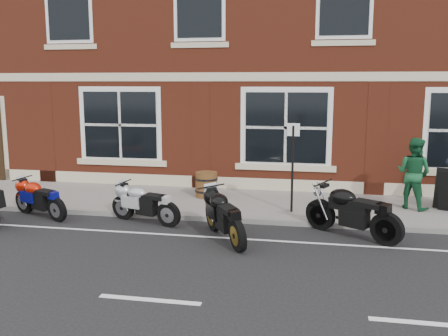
{
  "coord_description": "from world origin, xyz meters",
  "views": [
    {
      "loc": [
        2.44,
        -9.75,
        3.25
      ],
      "look_at": [
        0.26,
        1.6,
        1.26
      ],
      "focal_mm": 40.0,
      "sensor_mm": 36.0,
      "label": 1
    }
  ],
  "objects_px": {
    "moto_sport_silver": "(145,202)",
    "parking_sign": "(293,161)",
    "moto_sport_black": "(225,214)",
    "barrel_planter": "(206,185)",
    "moto_naked_black": "(351,210)",
    "pedestrian_right": "(414,173)",
    "moto_sport_red": "(40,197)"
  },
  "relations": [
    {
      "from": "moto_sport_black",
      "to": "parking_sign",
      "type": "bearing_deg",
      "value": 28.23
    },
    {
      "from": "moto_sport_black",
      "to": "parking_sign",
      "type": "distance_m",
      "value": 2.57
    },
    {
      "from": "pedestrian_right",
      "to": "barrel_planter",
      "type": "relative_size",
      "value": 2.57
    },
    {
      "from": "moto_sport_silver",
      "to": "parking_sign",
      "type": "bearing_deg",
      "value": -52.1
    },
    {
      "from": "moto_naked_black",
      "to": "pedestrian_right",
      "type": "relative_size",
      "value": 1.1
    },
    {
      "from": "moto_naked_black",
      "to": "pedestrian_right",
      "type": "bearing_deg",
      "value": -1.2
    },
    {
      "from": "moto_sport_silver",
      "to": "parking_sign",
      "type": "distance_m",
      "value": 3.66
    },
    {
      "from": "parking_sign",
      "to": "pedestrian_right",
      "type": "bearing_deg",
      "value": 24.25
    },
    {
      "from": "moto_sport_black",
      "to": "pedestrian_right",
      "type": "height_order",
      "value": "pedestrian_right"
    },
    {
      "from": "moto_naked_black",
      "to": "moto_sport_silver",
      "type": "bearing_deg",
      "value": 121.57
    },
    {
      "from": "moto_sport_red",
      "to": "parking_sign",
      "type": "bearing_deg",
      "value": -54.12
    },
    {
      "from": "moto_sport_red",
      "to": "parking_sign",
      "type": "distance_m",
      "value": 6.2
    },
    {
      "from": "moto_sport_black",
      "to": "moto_naked_black",
      "type": "relative_size",
      "value": 0.96
    },
    {
      "from": "pedestrian_right",
      "to": "parking_sign",
      "type": "bearing_deg",
      "value": 53.13
    },
    {
      "from": "moto_sport_silver",
      "to": "barrel_planter",
      "type": "bearing_deg",
      "value": -3.6
    },
    {
      "from": "pedestrian_right",
      "to": "parking_sign",
      "type": "xyz_separation_m",
      "value": [
        -2.95,
        -0.9,
        0.36
      ]
    },
    {
      "from": "moto_sport_black",
      "to": "moto_sport_silver",
      "type": "distance_m",
      "value": 2.28
    },
    {
      "from": "moto_sport_black",
      "to": "moto_naked_black",
      "type": "xyz_separation_m",
      "value": [
        2.58,
        0.7,
        0.04
      ]
    },
    {
      "from": "moto_sport_red",
      "to": "barrel_planter",
      "type": "relative_size",
      "value": 2.56
    },
    {
      "from": "moto_sport_red",
      "to": "moto_sport_silver",
      "type": "bearing_deg",
      "value": -65.31
    },
    {
      "from": "parking_sign",
      "to": "moto_sport_silver",
      "type": "bearing_deg",
      "value": -153.24
    },
    {
      "from": "moto_sport_black",
      "to": "parking_sign",
      "type": "relative_size",
      "value": 0.88
    },
    {
      "from": "moto_sport_black",
      "to": "parking_sign",
      "type": "height_order",
      "value": "parking_sign"
    },
    {
      "from": "moto_sport_red",
      "to": "pedestrian_right",
      "type": "distance_m",
      "value": 9.23
    },
    {
      "from": "moto_sport_black",
      "to": "barrel_planter",
      "type": "distance_m",
      "value": 3.45
    },
    {
      "from": "moto_sport_red",
      "to": "moto_sport_silver",
      "type": "xyz_separation_m",
      "value": [
        2.68,
        -0.0,
        0.0
      ]
    },
    {
      "from": "moto_sport_black",
      "to": "pedestrian_right",
      "type": "bearing_deg",
      "value": 4.68
    },
    {
      "from": "moto_sport_silver",
      "to": "moto_naked_black",
      "type": "distance_m",
      "value": 4.68
    },
    {
      "from": "barrel_planter",
      "to": "parking_sign",
      "type": "height_order",
      "value": "parking_sign"
    },
    {
      "from": "moto_naked_black",
      "to": "parking_sign",
      "type": "height_order",
      "value": "parking_sign"
    },
    {
      "from": "moto_sport_red",
      "to": "barrel_planter",
      "type": "xyz_separation_m",
      "value": [
        3.63,
        2.34,
        -0.02
      ]
    },
    {
      "from": "moto_naked_black",
      "to": "parking_sign",
      "type": "distance_m",
      "value": 2.08
    }
  ]
}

